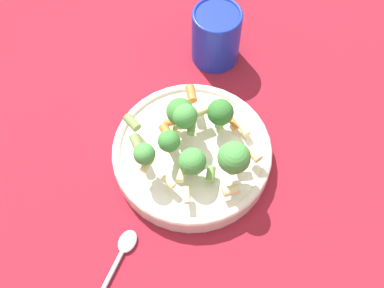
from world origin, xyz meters
The scene contains 5 objects.
ground_plane centered at (0.00, 0.00, 0.00)m, with size 3.00×3.00×0.00m, color maroon.
bowl centered at (0.00, 0.00, 0.02)m, with size 0.25×0.25×0.04m.
pasta_salad centered at (0.00, 0.01, 0.08)m, with size 0.18×0.21×0.08m.
cup centered at (-0.18, -0.13, 0.05)m, with size 0.09×0.09×0.11m.
spoon centered at (0.19, 0.05, 0.01)m, with size 0.15×0.08×0.01m.
Camera 1 is at (0.23, 0.25, 0.65)m, focal length 42.00 mm.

